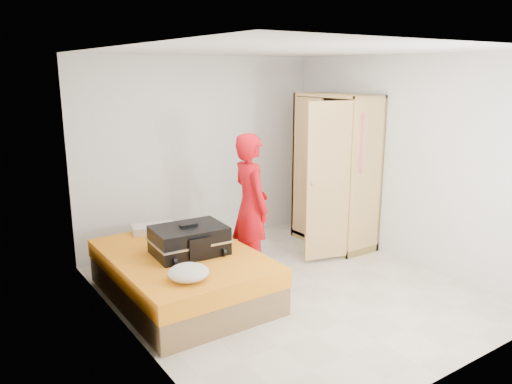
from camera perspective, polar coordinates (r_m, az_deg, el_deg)
room at (r=5.32m, az=3.97°, el=1.70°), size 4.00×4.02×2.60m
bed at (r=5.54m, az=-8.39°, el=-9.33°), size 1.42×2.02×0.50m
wardrobe at (r=6.95m, az=8.94°, el=1.90°), size 1.16×1.20×2.10m
person at (r=5.83m, az=-0.60°, el=-1.64°), size 0.49×0.68×1.72m
suitcase at (r=5.37m, az=-7.63°, el=-5.50°), size 0.80×0.62×0.33m
round_cushion at (r=4.75m, az=-7.71°, el=-9.11°), size 0.39×0.39×0.15m
pillow at (r=6.18m, az=-11.63°, el=-4.07°), size 0.55×0.36×0.09m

